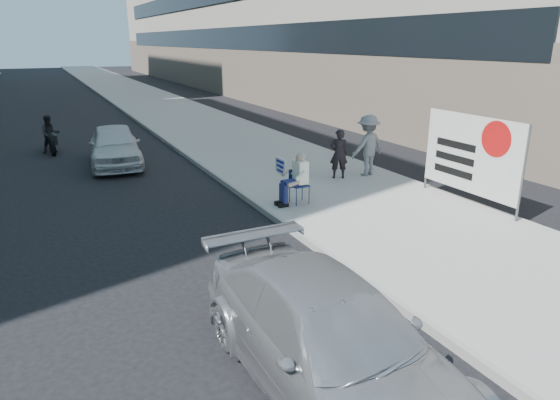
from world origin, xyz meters
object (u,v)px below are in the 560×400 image
seated_protester (295,176)px  motorcycle (51,136)px  pedestrian_woman (339,154)px  protest_banner (471,154)px  white_sedan_near (115,145)px  jogger (368,145)px  parked_sedan (330,339)px

seated_protester → motorcycle: (-5.15, 9.94, -0.24)m
seated_protester → motorcycle: seated_protester is taller
pedestrian_woman → protest_banner: bearing=139.4°
pedestrian_woman → seated_protester: bearing=59.2°
white_sedan_near → jogger: bearing=-32.8°
seated_protester → jogger: size_ratio=0.72×
jogger → motorcycle: (-8.41, 8.44, -0.43)m
motorcycle → parked_sedan: bearing=-89.4°
jogger → protest_banner: size_ratio=0.60×
seated_protester → protest_banner: size_ratio=0.43×
seated_protester → white_sedan_near: seated_protester is taller
seated_protester → white_sedan_near: 7.55m
jogger → seated_protester: bearing=14.2°
pedestrian_woman → protest_banner: 3.84m
seated_protester → motorcycle: 11.20m
pedestrian_woman → motorcycle: size_ratio=0.71×
jogger → parked_sedan: 9.79m
pedestrian_woman → protest_banner: (1.60, -3.45, 0.52)m
motorcycle → pedestrian_woman: bearing=-56.1°
seated_protester → protest_banner: (3.89, -1.87, 0.53)m
pedestrian_woman → white_sedan_near: pedestrian_woman is taller
protest_banner → jogger: bearing=100.6°
jogger → motorcycle: 11.92m
parked_sedan → seated_protester: bearing=64.5°
protest_banner → motorcycle: protest_banner is taller
seated_protester → jogger: jogger is taller
protest_banner → motorcycle: bearing=127.4°
protest_banner → seated_protester: bearing=154.4°
protest_banner → white_sedan_near: protest_banner is taller
parked_sedan → white_sedan_near: (-0.50, 12.98, 0.01)m
jogger → parked_sedan: (-6.05, -7.69, -0.39)m
white_sedan_near → motorcycle: motorcycle is taller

